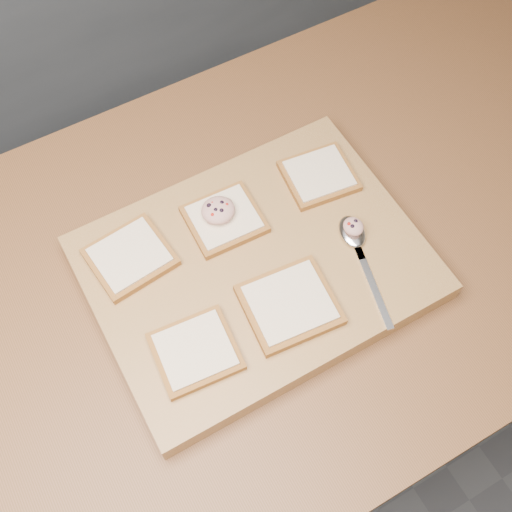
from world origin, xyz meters
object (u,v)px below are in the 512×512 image
at_px(bread_far_center, 224,219).
at_px(spoon, 355,240).
at_px(cutting_board, 256,267).
at_px(tuna_salad_dollop, 218,210).

bearing_deg(bread_far_center, spoon, -39.56).
bearing_deg(bread_far_center, cutting_board, -84.53).
xyz_separation_m(cutting_board, bread_far_center, (-0.01, 0.09, 0.03)).
height_order(cutting_board, bread_far_center, bread_far_center).
height_order(cutting_board, spoon, spoon).
bearing_deg(tuna_salad_dollop, spoon, -40.05).
relative_size(bread_far_center, tuna_salad_dollop, 2.18).
xyz_separation_m(cutting_board, tuna_salad_dollop, (-0.01, 0.09, 0.05)).
relative_size(cutting_board, spoon, 2.53).
height_order(bread_far_center, tuna_salad_dollop, tuna_salad_dollop).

